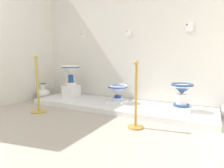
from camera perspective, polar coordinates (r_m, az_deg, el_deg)
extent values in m
cube|color=#B2A899|center=(2.61, -13.16, -14.51)|extent=(6.23, 5.51, 0.02)
cube|color=silver|center=(4.16, 5.04, 15.88)|extent=(4.43, 0.06, 3.12)
cube|color=silver|center=(4.49, -30.18, 14.28)|extent=(0.06, 2.91, 3.12)
cube|color=white|center=(3.74, 1.54, -6.52)|extent=(3.50, 0.98, 0.10)
cube|color=white|center=(4.39, -12.06, -2.09)|extent=(0.28, 0.33, 0.27)
cylinder|color=white|center=(4.37, -12.12, 0.09)|extent=(0.24, 0.24, 0.06)
cylinder|color=navy|center=(4.36, -12.17, 1.60)|extent=(0.11, 0.11, 0.17)
cone|color=white|center=(4.34, -12.23, 3.98)|extent=(0.39, 0.39, 0.19)
cylinder|color=navy|center=(4.34, -12.26, 4.98)|extent=(0.38, 0.38, 0.03)
torus|color=white|center=(4.34, -12.27, 5.25)|extent=(0.40, 0.40, 0.04)
cylinder|color=navy|center=(4.34, -12.27, 5.18)|extent=(0.27, 0.27, 0.01)
cube|color=white|center=(3.80, 1.68, -5.15)|extent=(0.31, 0.40, 0.05)
cylinder|color=silver|center=(3.79, 1.68, -4.41)|extent=(0.23, 0.23, 0.05)
cylinder|color=navy|center=(3.78, 1.69, -3.73)|extent=(0.14, 0.14, 0.04)
cone|color=silver|center=(3.76, 1.69, -1.94)|extent=(0.40, 0.40, 0.19)
cylinder|color=navy|center=(3.74, 1.70, -0.77)|extent=(0.39, 0.39, 0.03)
torus|color=silver|center=(3.74, 1.70, -0.47)|extent=(0.40, 0.40, 0.04)
cylinder|color=navy|center=(3.74, 1.70, -0.55)|extent=(0.28, 0.28, 0.01)
cube|color=white|center=(3.44, 19.89, -6.83)|extent=(0.31, 0.35, 0.07)
cylinder|color=navy|center=(3.42, 19.93, -5.93)|extent=(0.26, 0.26, 0.04)
cylinder|color=white|center=(3.40, 20.01, -4.22)|extent=(0.17, 0.17, 0.17)
cone|color=navy|center=(3.37, 20.14, -1.53)|extent=(0.35, 0.35, 0.16)
cylinder|color=white|center=(3.36, 20.18, -0.55)|extent=(0.34, 0.34, 0.03)
torus|color=navy|center=(3.36, 20.20, -0.22)|extent=(0.36, 0.36, 0.04)
cylinder|color=white|center=(3.36, 20.20, -0.30)|extent=(0.24, 0.24, 0.01)
cube|color=white|center=(4.68, -8.58, 14.08)|extent=(0.12, 0.01, 0.13)
cube|color=slate|center=(4.71, -8.99, 14.49)|extent=(0.02, 0.01, 0.02)
cube|color=white|center=(4.11, 4.95, 14.98)|extent=(0.10, 0.01, 0.12)
cube|color=slate|center=(4.13, 4.51, 15.47)|extent=(0.02, 0.01, 0.02)
cube|color=white|center=(3.82, 22.03, 15.47)|extent=(0.13, 0.01, 0.15)
cube|color=slate|center=(3.83, 21.41, 16.17)|extent=(0.02, 0.01, 0.02)
cylinder|color=#305482|center=(4.83, -19.74, -4.13)|extent=(0.18, 0.18, 0.03)
ellipsoid|color=white|center=(4.81, -19.81, -2.65)|extent=(0.31, 0.31, 0.22)
cylinder|color=white|center=(4.78, -19.90, -0.62)|extent=(0.09, 0.09, 0.12)
torus|color=#305482|center=(4.77, -19.93, 0.10)|extent=(0.13, 0.13, 0.02)
cylinder|color=gold|center=(3.73, -20.97, -7.67)|extent=(0.27, 0.27, 0.02)
cylinder|color=gold|center=(3.64, -21.33, -0.40)|extent=(0.04, 0.04, 0.93)
sphere|color=gold|center=(3.60, -21.71, 7.40)|extent=(0.06, 0.06, 0.06)
cylinder|color=#BC8C40|center=(2.77, 7.00, -12.54)|extent=(0.22, 0.22, 0.02)
cylinder|color=#BC8C40|center=(2.65, 7.15, -3.61)|extent=(0.04, 0.04, 0.85)
sphere|color=#BC8C40|center=(2.60, 7.32, 6.29)|extent=(0.06, 0.06, 0.06)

